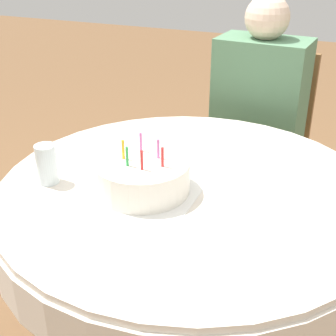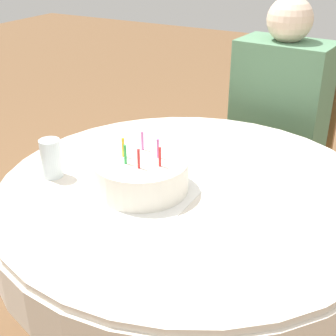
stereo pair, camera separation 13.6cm
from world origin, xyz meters
The scene contains 6 objects.
dining_table centered at (0.00, 0.00, 0.66)m, with size 1.18×1.18×0.75m.
chair centered at (0.03, 0.94, 0.51)m, with size 0.49×0.49×0.94m.
person centered at (0.02, 0.84, 0.73)m, with size 0.41×0.36×1.21m.
napkin centered at (-0.11, -0.09, 0.75)m, with size 0.33×0.33×0.00m.
birthday_cake centered at (-0.11, -0.09, 0.80)m, with size 0.28×0.28×0.15m.
drinking_glass centered at (-0.40, -0.15, 0.81)m, with size 0.06×0.06×0.12m.
Camera 1 is at (0.43, -1.17, 1.45)m, focal length 50.00 mm.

